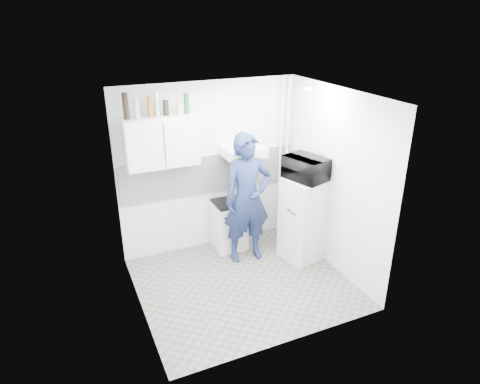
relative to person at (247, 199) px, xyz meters
name	(u,v)px	position (x,y,z in m)	size (l,w,h in m)	color
floor	(243,283)	(-0.34, -0.60, -0.98)	(2.80, 2.80, 0.00)	slate
ceiling	(244,95)	(-0.34, -0.60, 1.62)	(2.80, 2.80, 0.00)	white
wall_back	(209,167)	(-0.34, 0.65, 0.32)	(2.80, 2.80, 0.00)	white
wall_left	(133,218)	(-1.74, -0.60, 0.32)	(2.60, 2.60, 0.00)	white
wall_right	(334,181)	(1.06, -0.60, 0.32)	(2.60, 2.60, 0.00)	white
person	(247,199)	(0.00, 0.00, 0.00)	(0.72, 0.47, 1.96)	#192549
stove	(229,226)	(-0.13, 0.40, -0.60)	(0.47, 0.47, 0.76)	white
fridge	(303,219)	(0.76, -0.33, -0.34)	(0.53, 0.53, 1.28)	silver
stove_top	(229,203)	(-0.13, 0.40, -0.21)	(0.46, 0.46, 0.03)	black
saucepan	(235,200)	(-0.05, 0.32, -0.14)	(0.19, 0.19, 0.11)	silver
microwave	(306,168)	(0.76, -0.33, 0.47)	(0.41, 0.60, 0.33)	black
bottle_a	(126,106)	(-1.52, 0.47, 1.39)	(0.08, 0.08, 0.34)	black
bottle_b	(137,109)	(-1.38, 0.47, 1.35)	(0.07, 0.07, 0.25)	#B2B7BC
bottle_c	(150,107)	(-1.21, 0.47, 1.35)	(0.06, 0.06, 0.27)	brown
bottle_d	(157,104)	(-1.11, 0.47, 1.38)	(0.07, 0.07, 0.33)	silver
canister_a	(166,108)	(-0.99, 0.47, 1.32)	(0.08, 0.08, 0.20)	black
canister_b	(180,108)	(-0.80, 0.47, 1.30)	(0.08, 0.08, 0.15)	#B2B7BC
bottle_e	(186,103)	(-0.70, 0.47, 1.36)	(0.07, 0.07, 0.28)	#144C1E
upper_cabinet	(161,141)	(-1.09, 0.47, 0.87)	(1.00, 0.35, 0.70)	silver
range_hood	(243,151)	(0.11, 0.40, 0.59)	(0.60, 0.50, 0.14)	white
backsplash	(210,174)	(-0.34, 0.63, 0.22)	(2.74, 0.03, 0.60)	white
pipe_a	(286,158)	(0.96, 0.57, 0.32)	(0.05, 0.05, 2.60)	white
pipe_b	(280,159)	(0.84, 0.57, 0.32)	(0.04, 0.04, 2.60)	white
ceiling_spot_fixture	(308,89)	(0.66, -0.40, 1.59)	(0.10, 0.10, 0.02)	white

